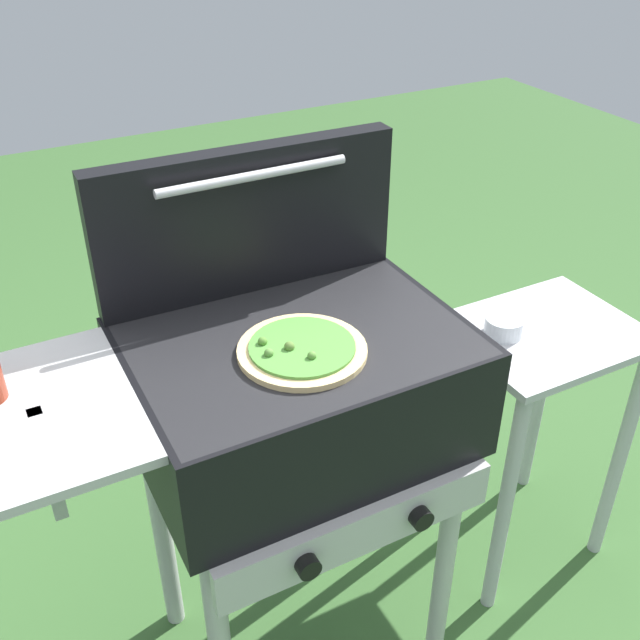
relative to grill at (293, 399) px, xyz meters
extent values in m
plane|color=#38602D|center=(0.01, 0.00, -0.76)|extent=(8.00, 8.00, 0.00)
cube|color=black|center=(0.01, 0.00, 0.02)|extent=(0.64, 0.48, 0.24)
cube|color=black|center=(0.01, 0.00, 0.14)|extent=(0.61, 0.46, 0.01)
cube|color=#B1B1B1|center=(-0.47, 0.00, 0.13)|extent=(0.32, 0.41, 0.02)
cube|color=#B1B1B1|center=(-0.47, 0.00, 0.02)|extent=(0.02, 0.02, 0.24)
cube|color=#B1B1B1|center=(0.01, -0.25, -0.15)|extent=(0.58, 0.02, 0.10)
cylinder|color=black|center=(-0.11, -0.27, -0.15)|extent=(0.04, 0.02, 0.04)
cylinder|color=black|center=(0.13, -0.27, -0.15)|extent=(0.04, 0.02, 0.04)
cylinder|color=#B1B1B1|center=(0.28, -0.19, -0.43)|extent=(0.04, 0.04, 0.66)
cylinder|color=#B1B1B1|center=(-0.26, 0.19, -0.43)|extent=(0.04, 0.04, 0.66)
cylinder|color=#B1B1B1|center=(0.28, 0.19, -0.43)|extent=(0.04, 0.04, 0.66)
cube|color=black|center=(0.01, 0.22, 0.29)|extent=(0.63, 0.07, 0.30)
cylinder|color=#B7B7BC|center=(0.01, 0.17, 0.40)|extent=(0.38, 0.02, 0.02)
cylinder|color=#E0C17F|center=(0.00, -0.05, 0.15)|extent=(0.24, 0.24, 0.01)
cylinder|color=#4C8C38|center=(0.00, -0.05, 0.16)|extent=(0.20, 0.20, 0.01)
sphere|color=#4F8230|center=(-0.06, -0.01, 0.17)|extent=(0.02, 0.02, 0.02)
sphere|color=#568937|center=(-0.01, -0.10, 0.17)|extent=(0.02, 0.02, 0.02)
sphere|color=#548539|center=(-0.07, -0.05, 0.17)|extent=(0.02, 0.02, 0.02)
sphere|color=#527430|center=(-0.03, -0.05, 0.17)|extent=(0.02, 0.02, 0.02)
cube|color=#B2B2B7|center=(0.67, 0.00, -0.05)|extent=(0.44, 0.36, 0.02)
cylinder|color=#B2B2B7|center=(0.48, -0.15, -0.41)|extent=(0.04, 0.04, 0.69)
cylinder|color=#B2B2B7|center=(0.86, -0.15, -0.41)|extent=(0.04, 0.04, 0.69)
cylinder|color=#B2B2B7|center=(0.48, 0.15, -0.41)|extent=(0.04, 0.04, 0.69)
cylinder|color=#B2B2B7|center=(0.86, 0.15, -0.41)|extent=(0.04, 0.04, 0.69)
cylinder|color=silver|center=(0.57, 0.04, -0.02)|extent=(0.09, 0.09, 0.04)
cylinder|color=beige|center=(0.57, 0.04, -0.03)|extent=(0.07, 0.07, 0.02)
camera|label=1|loc=(-0.50, -1.05, 0.92)|focal=41.89mm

